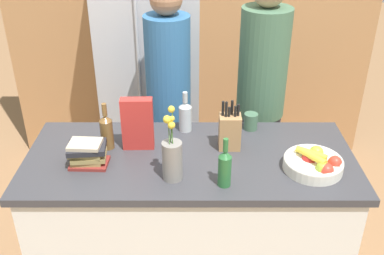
# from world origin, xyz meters

# --- Properties ---
(kitchen_island) EXTENTS (1.73, 0.74, 0.88)m
(kitchen_island) POSITION_xyz_m (0.00, 0.00, 0.44)
(kitchen_island) COLOR silver
(kitchen_island) RESTS_ON ground_plane
(back_wall_wood) EXTENTS (2.93, 0.12, 2.60)m
(back_wall_wood) POSITION_xyz_m (0.00, 1.53, 1.30)
(back_wall_wood) COLOR #AD7A4C
(back_wall_wood) RESTS_ON ground_plane
(refrigerator) EXTENTS (0.71, 0.63, 1.96)m
(refrigerator) POSITION_xyz_m (-0.30, 1.17, 0.98)
(refrigerator) COLOR #B7B7BC
(refrigerator) RESTS_ON ground_plane
(fruit_bowl) EXTENTS (0.29, 0.29, 0.10)m
(fruit_bowl) POSITION_xyz_m (0.62, -0.13, 0.92)
(fruit_bowl) COLOR silver
(fruit_bowl) RESTS_ON kitchen_island
(knife_block) EXTENTS (0.11, 0.10, 0.28)m
(knife_block) POSITION_xyz_m (0.21, 0.09, 0.98)
(knife_block) COLOR #A87A4C
(knife_block) RESTS_ON kitchen_island
(flower_vase) EXTENTS (0.10, 0.10, 0.39)m
(flower_vase) POSITION_xyz_m (-0.08, -0.20, 1.00)
(flower_vase) COLOR gray
(flower_vase) RESTS_ON kitchen_island
(cereal_box) EXTENTS (0.17, 0.06, 0.29)m
(cereal_box) POSITION_xyz_m (-0.28, 0.09, 1.03)
(cereal_box) COLOR red
(cereal_box) RESTS_ON kitchen_island
(coffee_mug) EXTENTS (0.08, 0.12, 0.10)m
(coffee_mug) POSITION_xyz_m (0.35, 0.30, 0.93)
(coffee_mug) COLOR #42664C
(coffee_mug) RESTS_ON kitchen_island
(book_stack) EXTENTS (0.20, 0.16, 0.13)m
(book_stack) POSITION_xyz_m (-0.52, -0.07, 0.95)
(book_stack) COLOR maroon
(book_stack) RESTS_ON kitchen_island
(bottle_oil) EXTENTS (0.06, 0.06, 0.25)m
(bottle_oil) POSITION_xyz_m (0.16, -0.25, 0.98)
(bottle_oil) COLOR #286633
(bottle_oil) RESTS_ON kitchen_island
(bottle_vinegar) EXTENTS (0.07, 0.07, 0.24)m
(bottle_vinegar) POSITION_xyz_m (-0.03, 0.28, 0.98)
(bottle_vinegar) COLOR #B2BCC1
(bottle_vinegar) RESTS_ON kitchen_island
(bottle_wine) EXTENTS (0.07, 0.07, 0.26)m
(bottle_wine) POSITION_xyz_m (-0.44, 0.09, 0.99)
(bottle_wine) COLOR brown
(bottle_wine) RESTS_ON kitchen_island
(person_at_sink) EXTENTS (0.28, 0.28, 1.65)m
(person_at_sink) POSITION_xyz_m (-0.14, 0.61, 0.95)
(person_at_sink) COLOR #383842
(person_at_sink) RESTS_ON ground_plane
(person_in_blue) EXTENTS (0.31, 0.31, 1.70)m
(person_in_blue) POSITION_xyz_m (0.45, 0.62, 0.97)
(person_in_blue) COLOR #383842
(person_in_blue) RESTS_ON ground_plane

